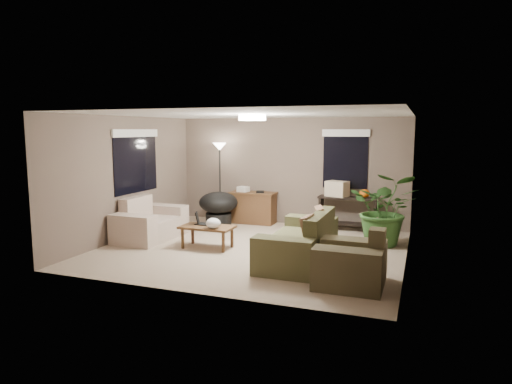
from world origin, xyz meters
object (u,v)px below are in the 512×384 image
(console_table, at_px, (348,211))
(papasan_chair, at_px, (218,206))
(loveseat, at_px, (149,224))
(armchair, at_px, (351,265))
(floor_lamp, at_px, (220,156))
(coffee_table, at_px, (207,229))
(desk, at_px, (253,208))
(houseplant, at_px, (385,217))
(cat_scratching_post, at_px, (381,233))
(main_sofa, at_px, (301,244))

(console_table, relative_size, papasan_chair, 1.23)
(loveseat, bearing_deg, armchair, -18.30)
(floor_lamp, bearing_deg, console_table, 2.01)
(coffee_table, relative_size, papasan_chair, 0.94)
(desk, bearing_deg, floor_lamp, -172.35)
(console_table, relative_size, floor_lamp, 0.68)
(armchair, xyz_separation_m, houseplant, (0.26, 2.52, 0.26))
(loveseat, distance_m, floor_lamp, 2.53)
(desk, bearing_deg, papasan_chair, -139.14)
(desk, relative_size, cat_scratching_post, 2.20)
(desk, relative_size, floor_lamp, 0.58)
(houseplant, bearing_deg, cat_scratching_post, 124.37)
(main_sofa, distance_m, houseplant, 2.04)
(coffee_table, xyz_separation_m, cat_scratching_post, (3.06, 1.46, -0.14))
(loveseat, xyz_separation_m, coffee_table, (1.46, -0.28, 0.06))
(main_sofa, xyz_separation_m, papasan_chair, (-2.54, 2.12, 0.17))
(papasan_chair, bearing_deg, loveseat, -116.53)
(console_table, distance_m, cat_scratching_post, 1.31)
(desk, bearing_deg, cat_scratching_post, -18.02)
(loveseat, relative_size, cat_scratching_post, 3.20)
(main_sofa, distance_m, coffee_table, 1.90)
(coffee_table, bearing_deg, cat_scratching_post, 25.52)
(cat_scratching_post, bearing_deg, armchair, -94.20)
(desk, bearing_deg, coffee_table, -89.92)
(console_table, distance_m, floor_lamp, 3.28)
(console_table, bearing_deg, papasan_chair, -169.10)
(coffee_table, bearing_deg, houseplant, 23.61)
(armchair, relative_size, houseplant, 0.70)
(coffee_table, distance_m, floor_lamp, 2.78)
(armchair, height_order, console_table, armchair)
(floor_lamp, bearing_deg, papasan_chair, -69.84)
(coffee_table, relative_size, houseplant, 0.70)
(main_sofa, relative_size, coffee_table, 2.20)
(desk, height_order, console_table, same)
(desk, distance_m, cat_scratching_post, 3.23)
(floor_lamp, relative_size, cat_scratching_post, 3.82)
(coffee_table, height_order, papasan_chair, papasan_chair)
(desk, bearing_deg, console_table, -0.04)
(console_table, bearing_deg, cat_scratching_post, -50.61)
(armchair, height_order, desk, armchair)
(papasan_chair, relative_size, floor_lamp, 0.55)
(armchair, relative_size, cat_scratching_post, 2.00)
(main_sofa, relative_size, armchair, 2.20)
(cat_scratching_post, bearing_deg, console_table, 129.39)
(desk, xyz_separation_m, cat_scratching_post, (3.07, -1.00, -0.16))
(loveseat, relative_size, papasan_chair, 1.51)
(coffee_table, bearing_deg, floor_lamp, 109.13)
(houseplant, bearing_deg, armchair, -95.82)
(papasan_chair, distance_m, cat_scratching_post, 3.75)
(armchair, distance_m, console_table, 3.67)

